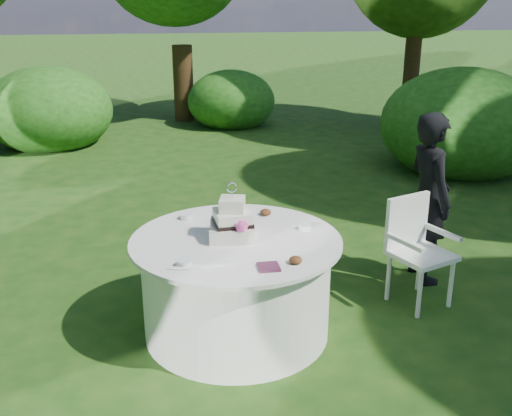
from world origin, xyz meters
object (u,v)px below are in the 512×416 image
at_px(guest, 429,198).
at_px(cake, 233,223).
at_px(table, 236,286).
at_px(napkins, 269,267).
at_px(chair, 415,243).

height_order(guest, cake, guest).
bearing_deg(cake, table, -61.69).
bearing_deg(napkins, chair, 29.37).
distance_m(guest, chair, 0.53).
xyz_separation_m(napkins, table, (-0.14, 0.54, -0.39)).
xyz_separation_m(napkins, cake, (-0.15, 0.57, 0.10)).
bearing_deg(guest, chair, 140.44).
distance_m(napkins, table, 0.68).
distance_m(napkins, cake, 0.60).
xyz_separation_m(guest, chair, (-0.27, -0.38, -0.25)).
bearing_deg(chair, napkins, -150.63).
distance_m(table, cake, 0.50).
bearing_deg(table, guest, 19.22).
height_order(guest, chair, guest).
bearing_deg(table, cake, 118.31).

